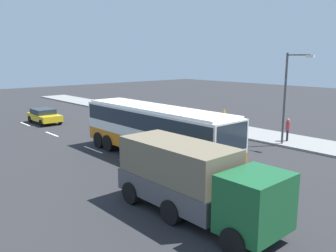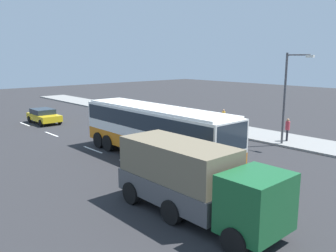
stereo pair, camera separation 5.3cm
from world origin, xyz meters
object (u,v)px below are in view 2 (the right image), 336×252
coach_bus (155,127)px  pedestrian_near_curb (287,128)px  pedestrian_at_crossing (223,117)px  street_lamp (288,92)px  cargo_truck (193,179)px  car_yellow_taxi (44,116)px

coach_bus → pedestrian_near_curb: (3.30, 9.95, -0.92)m
pedestrian_at_crossing → coach_bus: bearing=-88.6°
coach_bus → street_lamp: size_ratio=1.86×
street_lamp → pedestrian_near_curb: bearing=111.5°
cargo_truck → pedestrian_near_curb: (-3.91, 14.03, -0.44)m
pedestrian_near_curb → street_lamp: street_lamp is taller
cargo_truck → pedestrian_near_curb: size_ratio=4.36×
coach_bus → cargo_truck: bearing=-29.1°
cargo_truck → car_yellow_taxi: (-23.72, 3.87, -0.82)m
car_yellow_taxi → pedestrian_near_curb: (19.82, 10.16, 0.37)m
pedestrian_near_curb → street_lamp: size_ratio=0.26×
cargo_truck → car_yellow_taxi: cargo_truck is taller
cargo_truck → pedestrian_near_curb: cargo_truck is taller
car_yellow_taxi → pedestrian_at_crossing: size_ratio=2.73×
cargo_truck → pedestrian_near_curb: 14.57m
car_yellow_taxi → street_lamp: street_lamp is taller
pedestrian_at_crossing → street_lamp: size_ratio=0.24×
cargo_truck → pedestrian_at_crossing: bearing=125.4°
pedestrian_near_curb → pedestrian_at_crossing: size_ratio=1.10×
pedestrian_at_crossing → street_lamp: (7.21, -1.95, 2.87)m
coach_bus → pedestrian_near_curb: bearing=72.2°
car_yellow_taxi → street_lamp: bearing=25.2°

